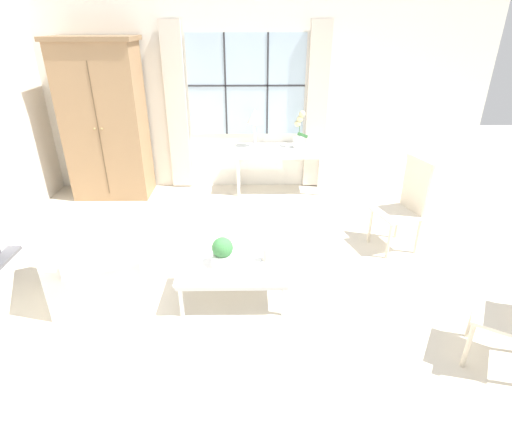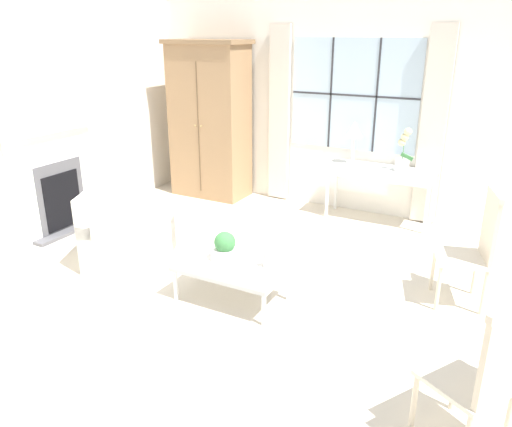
{
  "view_description": "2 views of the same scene",
  "coord_description": "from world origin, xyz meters",
  "px_view_note": "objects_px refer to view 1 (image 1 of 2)",
  "views": [
    {
      "loc": [
        0.07,
        -3.1,
        2.45
      ],
      "look_at": [
        0.11,
        0.23,
        0.82
      ],
      "focal_mm": 28.0,
      "sensor_mm": 36.0,
      "label": 1
    },
    {
      "loc": [
        2.03,
        -3.47,
        2.37
      ],
      "look_at": [
        -0.03,
        0.36,
        0.77
      ],
      "focal_mm": 35.0,
      "sensor_mm": 36.0,
      "label": 2
    }
  ],
  "objects_px": {
    "armchair_upholstered": "(88,265)",
    "table_lamp": "(255,119)",
    "console_table": "(281,152)",
    "potted_plant_small": "(223,251)",
    "armoire": "(105,121)",
    "potted_orchid": "(299,134)",
    "side_chair_wooden": "(406,201)",
    "coffee_table": "(233,270)",
    "pillar_candle": "(267,255)"
  },
  "relations": [
    {
      "from": "potted_orchid",
      "to": "pillar_candle",
      "type": "height_order",
      "value": "potted_orchid"
    },
    {
      "from": "console_table",
      "to": "pillar_candle",
      "type": "height_order",
      "value": "console_table"
    },
    {
      "from": "armoire",
      "to": "pillar_candle",
      "type": "relative_size",
      "value": 14.62
    },
    {
      "from": "side_chair_wooden",
      "to": "coffee_table",
      "type": "bearing_deg",
      "value": -153.17
    },
    {
      "from": "side_chair_wooden",
      "to": "coffee_table",
      "type": "relative_size",
      "value": 1.06
    },
    {
      "from": "table_lamp",
      "to": "potted_plant_small",
      "type": "distance_m",
      "value": 2.77
    },
    {
      "from": "armchair_upholstered",
      "to": "table_lamp",
      "type": "bearing_deg",
      "value": 56.55
    },
    {
      "from": "armoire",
      "to": "table_lamp",
      "type": "height_order",
      "value": "armoire"
    },
    {
      "from": "side_chair_wooden",
      "to": "pillar_candle",
      "type": "distance_m",
      "value": 1.85
    },
    {
      "from": "armchair_upholstered",
      "to": "potted_plant_small",
      "type": "height_order",
      "value": "armchair_upholstered"
    },
    {
      "from": "console_table",
      "to": "pillar_candle",
      "type": "bearing_deg",
      "value": -96.6
    },
    {
      "from": "side_chair_wooden",
      "to": "armchair_upholstered",
      "type": "bearing_deg",
      "value": -166.88
    },
    {
      "from": "console_table",
      "to": "table_lamp",
      "type": "relative_size",
      "value": 2.45
    },
    {
      "from": "table_lamp",
      "to": "potted_plant_small",
      "type": "height_order",
      "value": "table_lamp"
    },
    {
      "from": "table_lamp",
      "to": "potted_plant_small",
      "type": "xyz_separation_m",
      "value": [
        -0.32,
        -2.68,
        -0.63
      ]
    },
    {
      "from": "potted_plant_small",
      "to": "pillar_candle",
      "type": "xyz_separation_m",
      "value": [
        0.41,
        0.05,
        -0.07
      ]
    },
    {
      "from": "side_chair_wooden",
      "to": "armoire",
      "type": "bearing_deg",
      "value": 157.05
    },
    {
      "from": "potted_orchid",
      "to": "coffee_table",
      "type": "xyz_separation_m",
      "value": [
        -0.89,
        -2.66,
        -0.59
      ]
    },
    {
      "from": "armoire",
      "to": "coffee_table",
      "type": "xyz_separation_m",
      "value": [
        1.93,
        -2.62,
        -0.8
      ]
    },
    {
      "from": "armoire",
      "to": "potted_orchid",
      "type": "relative_size",
      "value": 4.17
    },
    {
      "from": "console_table",
      "to": "armchair_upholstered",
      "type": "relative_size",
      "value": 1.26
    },
    {
      "from": "armchair_upholstered",
      "to": "pillar_candle",
      "type": "distance_m",
      "value": 1.77
    },
    {
      "from": "coffee_table",
      "to": "potted_plant_small",
      "type": "height_order",
      "value": "potted_plant_small"
    },
    {
      "from": "armoire",
      "to": "console_table",
      "type": "bearing_deg",
      "value": 1.57
    },
    {
      "from": "armchair_upholstered",
      "to": "potted_plant_small",
      "type": "relative_size",
      "value": 3.93
    },
    {
      "from": "pillar_candle",
      "to": "side_chair_wooden",
      "type": "bearing_deg",
      "value": 28.81
    },
    {
      "from": "table_lamp",
      "to": "pillar_candle",
      "type": "distance_m",
      "value": 2.72
    },
    {
      "from": "console_table",
      "to": "side_chair_wooden",
      "type": "distance_m",
      "value": 2.16
    },
    {
      "from": "console_table",
      "to": "armchair_upholstered",
      "type": "xyz_separation_m",
      "value": [
        -2.06,
        -2.49,
        -0.37
      ]
    },
    {
      "from": "coffee_table",
      "to": "potted_plant_small",
      "type": "bearing_deg",
      "value": 154.97
    },
    {
      "from": "console_table",
      "to": "potted_orchid",
      "type": "xyz_separation_m",
      "value": [
        0.27,
        -0.03,
        0.29
      ]
    },
    {
      "from": "console_table",
      "to": "armoire",
      "type": "bearing_deg",
      "value": -178.43
    },
    {
      "from": "potted_orchid",
      "to": "potted_plant_small",
      "type": "relative_size",
      "value": 1.96
    },
    {
      "from": "armoire",
      "to": "coffee_table",
      "type": "height_order",
      "value": "armoire"
    },
    {
      "from": "armoire",
      "to": "pillar_candle",
      "type": "xyz_separation_m",
      "value": [
        2.24,
        -2.53,
        -0.69
      ]
    },
    {
      "from": "console_table",
      "to": "pillar_candle",
      "type": "distance_m",
      "value": 2.62
    },
    {
      "from": "console_table",
      "to": "side_chair_wooden",
      "type": "height_order",
      "value": "side_chair_wooden"
    },
    {
      "from": "armoire",
      "to": "side_chair_wooden",
      "type": "height_order",
      "value": "armoire"
    },
    {
      "from": "table_lamp",
      "to": "potted_orchid",
      "type": "xyz_separation_m",
      "value": [
        0.66,
        -0.06,
        -0.21
      ]
    },
    {
      "from": "table_lamp",
      "to": "pillar_candle",
      "type": "height_order",
      "value": "table_lamp"
    },
    {
      "from": "console_table",
      "to": "table_lamp",
      "type": "xyz_separation_m",
      "value": [
        -0.39,
        0.03,
        0.5
      ]
    },
    {
      "from": "armchair_upholstered",
      "to": "coffee_table",
      "type": "xyz_separation_m",
      "value": [
        1.44,
        -0.19,
        0.06
      ]
    },
    {
      "from": "potted_orchid",
      "to": "pillar_candle",
      "type": "xyz_separation_m",
      "value": [
        -0.57,
        -2.57,
        -0.49
      ]
    },
    {
      "from": "potted_orchid",
      "to": "side_chair_wooden",
      "type": "distance_m",
      "value": 2.01
    },
    {
      "from": "armchair_upholstered",
      "to": "side_chair_wooden",
      "type": "height_order",
      "value": "side_chair_wooden"
    },
    {
      "from": "side_chair_wooden",
      "to": "console_table",
      "type": "bearing_deg",
      "value": 127.69
    },
    {
      "from": "console_table",
      "to": "coffee_table",
      "type": "distance_m",
      "value": 2.77
    },
    {
      "from": "armchair_upholstered",
      "to": "coffee_table",
      "type": "distance_m",
      "value": 1.46
    },
    {
      "from": "armchair_upholstered",
      "to": "pillar_candle",
      "type": "bearing_deg",
      "value": -3.32
    },
    {
      "from": "console_table",
      "to": "potted_plant_small",
      "type": "relative_size",
      "value": 4.96
    }
  ]
}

